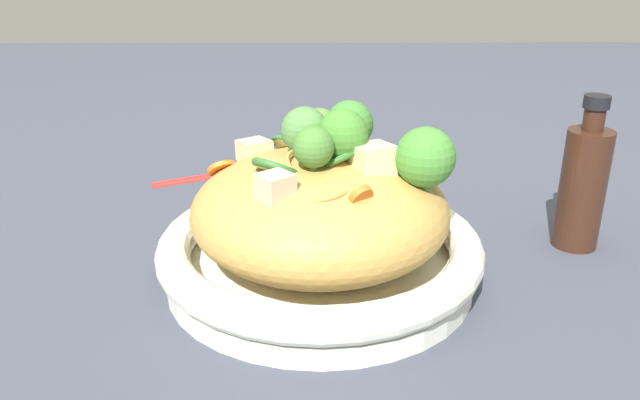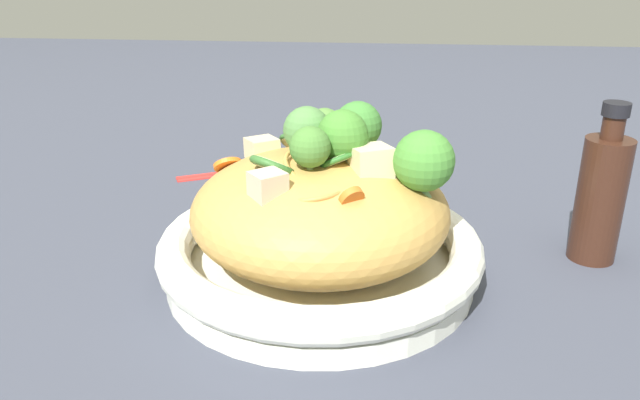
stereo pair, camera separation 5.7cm
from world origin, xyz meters
TOP-DOWN VIEW (x-y plane):
  - ground_plane at (0.00, 0.00)m, footprint 3.00×3.00m
  - serving_bowl at (0.00, 0.00)m, footprint 0.30×0.30m
  - noodle_heap at (-0.00, -0.00)m, footprint 0.23×0.23m
  - broccoli_florets at (0.02, -0.03)m, footprint 0.16×0.16m
  - carrot_coins at (0.02, 0.01)m, footprint 0.16×0.15m
  - zucchini_slices at (0.00, 0.02)m, footprint 0.14×0.11m
  - chicken_chunks at (-0.00, 0.00)m, footprint 0.16×0.15m
  - soy_sauce_bottle at (0.07, -0.27)m, footprint 0.05×0.05m
  - chopsticks_pair at (0.29, 0.11)m, footprint 0.12×0.22m

SIDE VIEW (x-z plane):
  - ground_plane at x=0.00m, z-range 0.00..0.00m
  - chopsticks_pair at x=0.29m, z-range 0.00..0.01m
  - serving_bowl at x=0.00m, z-range 0.00..0.05m
  - soy_sauce_bottle at x=0.07m, z-range -0.01..0.15m
  - noodle_heap at x=0.00m, z-range 0.02..0.12m
  - carrot_coins at x=0.02m, z-range 0.09..0.12m
  - chicken_chunks at x=0.00m, z-range 0.10..0.14m
  - zucchini_slices at x=0.00m, z-range 0.10..0.13m
  - broccoli_florets at x=0.02m, z-range 0.09..0.17m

